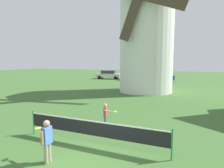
{
  "coord_description": "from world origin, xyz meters",
  "views": [
    {
      "loc": [
        3.12,
        -4.77,
        3.3
      ],
      "look_at": [
        -0.41,
        3.58,
        2.21
      ],
      "focal_mm": 30.81,
      "sensor_mm": 36.0,
      "label": 1
    }
  ],
  "objects_px": {
    "parked_car_green": "(135,75)",
    "player_near": "(47,139)",
    "parked_car_cream": "(108,74)",
    "windmill": "(147,28)",
    "player_far": "(106,114)",
    "tennis_net": "(92,128)",
    "parked_car_blue": "(162,76)"
  },
  "relations": [
    {
      "from": "player_far",
      "to": "parked_car_green",
      "type": "relative_size",
      "value": 0.27
    },
    {
      "from": "player_near",
      "to": "player_far",
      "type": "xyz_separation_m",
      "value": [
        0.31,
        3.87,
        -0.13
      ]
    },
    {
      "from": "parked_car_green",
      "to": "parked_car_blue",
      "type": "relative_size",
      "value": 1.06
    },
    {
      "from": "player_near",
      "to": "windmill",
      "type": "bearing_deg",
      "value": 91.62
    },
    {
      "from": "tennis_net",
      "to": "player_near",
      "type": "bearing_deg",
      "value": -112.57
    },
    {
      "from": "player_far",
      "to": "parked_car_green",
      "type": "distance_m",
      "value": 24.11
    },
    {
      "from": "player_near",
      "to": "parked_car_cream",
      "type": "xyz_separation_m",
      "value": [
        -10.15,
        27.76,
        0.0
      ]
    },
    {
      "from": "windmill",
      "to": "player_far",
      "type": "height_order",
      "value": "windmill"
    },
    {
      "from": "windmill",
      "to": "tennis_net",
      "type": "bearing_deg",
      "value": -85.29
    },
    {
      "from": "parked_car_cream",
      "to": "parked_car_green",
      "type": "bearing_deg",
      "value": -4.35
    },
    {
      "from": "parked_car_green",
      "to": "tennis_net",
      "type": "bearing_deg",
      "value": -77.34
    },
    {
      "from": "windmill",
      "to": "player_near",
      "type": "distance_m",
      "value": 16.9
    },
    {
      "from": "tennis_net",
      "to": "parked_car_blue",
      "type": "xyz_separation_m",
      "value": [
        -1.14,
        25.51,
        0.12
      ]
    },
    {
      "from": "windmill",
      "to": "player_near",
      "type": "height_order",
      "value": "windmill"
    },
    {
      "from": "tennis_net",
      "to": "player_far",
      "type": "xyz_separation_m",
      "value": [
        -0.4,
        2.15,
        -0.01
      ]
    },
    {
      "from": "tennis_net",
      "to": "player_far",
      "type": "bearing_deg",
      "value": 100.65
    },
    {
      "from": "player_near",
      "to": "parked_car_green",
      "type": "xyz_separation_m",
      "value": [
        -5.05,
        27.37,
        0.0
      ]
    },
    {
      "from": "windmill",
      "to": "parked_car_blue",
      "type": "distance_m",
      "value": 12.85
    },
    {
      "from": "parked_car_cream",
      "to": "parked_car_green",
      "type": "xyz_separation_m",
      "value": [
        5.1,
        -0.39,
        -0.0
      ]
    },
    {
      "from": "windmill",
      "to": "parked_car_cream",
      "type": "distance_m",
      "value": 16.48
    },
    {
      "from": "tennis_net",
      "to": "parked_car_green",
      "type": "xyz_separation_m",
      "value": [
        -5.76,
        25.65,
        0.12
      ]
    },
    {
      "from": "windmill",
      "to": "parked_car_green",
      "type": "relative_size",
      "value": 3.01
    },
    {
      "from": "tennis_net",
      "to": "parked_car_cream",
      "type": "distance_m",
      "value": 28.22
    },
    {
      "from": "windmill",
      "to": "parked_car_green",
      "type": "bearing_deg",
      "value": 111.71
    },
    {
      "from": "player_near",
      "to": "player_far",
      "type": "bearing_deg",
      "value": 85.42
    },
    {
      "from": "parked_car_green",
      "to": "player_near",
      "type": "bearing_deg",
      "value": -79.55
    },
    {
      "from": "player_near",
      "to": "parked_car_cream",
      "type": "relative_size",
      "value": 0.3
    },
    {
      "from": "windmill",
      "to": "tennis_net",
      "type": "height_order",
      "value": "windmill"
    },
    {
      "from": "windmill",
      "to": "parked_car_blue",
      "type": "relative_size",
      "value": 3.18
    },
    {
      "from": "player_far",
      "to": "parked_car_cream",
      "type": "bearing_deg",
      "value": 113.64
    },
    {
      "from": "windmill",
      "to": "player_far",
      "type": "xyz_separation_m",
      "value": [
        0.76,
        -11.95,
        -6.05
      ]
    },
    {
      "from": "windmill",
      "to": "parked_car_green",
      "type": "xyz_separation_m",
      "value": [
        -4.6,
        11.55,
        -5.92
      ]
    }
  ]
}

